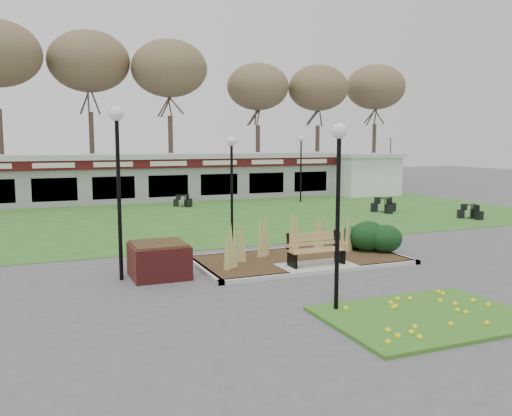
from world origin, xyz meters
name	(u,v)px	position (x,y,z in m)	size (l,w,h in m)	color
ground	(319,270)	(0.00, 0.00, 0.00)	(100.00, 100.00, 0.00)	#515154
lawn	(200,216)	(0.00, 12.00, 0.01)	(34.00, 16.00, 0.02)	#256821
flower_bed	(426,315)	(0.00, -4.60, 0.07)	(4.20, 3.00, 0.16)	#396F1F
planting_bed	(334,246)	(1.27, 1.35, 0.37)	(6.75, 3.40, 1.27)	#331F14
park_bench	(315,249)	(0.00, 0.25, 0.59)	(1.70, 0.66, 0.93)	#A08048
brick_planter	(159,260)	(-4.40, 1.00, 0.48)	(1.50, 1.50, 0.95)	maroon
food_pavilion	(163,177)	(0.00, 19.96, 1.48)	(24.60, 3.40, 2.90)	gray
service_hut	(365,174)	(13.50, 18.00, 1.45)	(4.40, 3.40, 2.83)	white
tree_backdrop	(137,77)	(0.00, 28.00, 8.36)	(47.24, 5.24, 10.36)	#47382B
lamp_post_near_left	(118,155)	(-5.40, 1.07, 3.34)	(0.38, 0.38, 4.58)	black
lamp_post_near_right	(338,176)	(-1.52, -3.50, 2.97)	(0.34, 0.34, 4.07)	black
lamp_post_mid_right	(232,169)	(-1.49, 3.20, 2.80)	(0.32, 0.32, 3.84)	black
lamp_post_far_right	(301,154)	(7.42, 15.69, 2.89)	(0.33, 0.33, 3.97)	black
bistro_set_b	(184,202)	(0.36, 16.21, 0.23)	(1.18, 1.15, 0.64)	black
bistro_set_c	(385,207)	(9.29, 9.79, 0.27)	(1.34, 1.35, 0.74)	black
bistro_set_d	(471,214)	(11.77, 6.36, 0.24)	(1.25, 1.09, 0.66)	black
patio_umbrella	(390,169)	(15.08, 17.34, 1.77)	(2.88, 2.91, 2.79)	black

